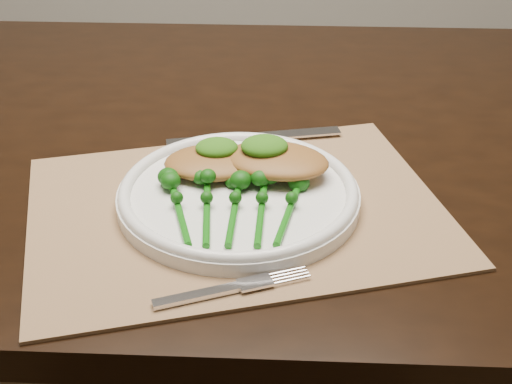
{
  "coord_description": "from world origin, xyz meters",
  "views": [
    {
      "loc": [
        0.08,
        -0.94,
        1.2
      ],
      "look_at": [
        0.11,
        -0.26,
        0.78
      ],
      "focal_mm": 50.0,
      "sensor_mm": 36.0,
      "label": 1
    }
  ],
  "objects_px": {
    "chicken_fillet_left": "(215,162)",
    "broccolini_bundle": "(234,213)",
    "dining_table": "(227,326)",
    "placemat": "(236,209)",
    "dinner_plate": "(239,193)"
  },
  "relations": [
    {
      "from": "broccolini_bundle",
      "to": "dining_table",
      "type": "bearing_deg",
      "value": 95.82
    },
    {
      "from": "placemat",
      "to": "chicken_fillet_left",
      "type": "xyz_separation_m",
      "value": [
        -0.02,
        0.06,
        0.03
      ]
    },
    {
      "from": "placemat",
      "to": "dinner_plate",
      "type": "distance_m",
      "value": 0.02
    },
    {
      "from": "dinner_plate",
      "to": "broccolini_bundle",
      "type": "bearing_deg",
      "value": -96.15
    },
    {
      "from": "dining_table",
      "to": "placemat",
      "type": "relative_size",
      "value": 3.56
    },
    {
      "from": "dining_table",
      "to": "chicken_fillet_left",
      "type": "height_order",
      "value": "chicken_fillet_left"
    },
    {
      "from": "dining_table",
      "to": "chicken_fillet_left",
      "type": "relative_size",
      "value": 13.5
    },
    {
      "from": "dining_table",
      "to": "placemat",
      "type": "distance_m",
      "value": 0.43
    },
    {
      "from": "dining_table",
      "to": "dinner_plate",
      "type": "distance_m",
      "value": 0.44
    },
    {
      "from": "chicken_fillet_left",
      "to": "broccolini_bundle",
      "type": "bearing_deg",
      "value": -80.85
    },
    {
      "from": "chicken_fillet_left",
      "to": "broccolini_bundle",
      "type": "relative_size",
      "value": 0.75
    },
    {
      "from": "placemat",
      "to": "broccolini_bundle",
      "type": "bearing_deg",
      "value": -105.28
    },
    {
      "from": "placemat",
      "to": "broccolini_bundle",
      "type": "height_order",
      "value": "broccolini_bundle"
    },
    {
      "from": "dinner_plate",
      "to": "chicken_fillet_left",
      "type": "height_order",
      "value": "chicken_fillet_left"
    },
    {
      "from": "dining_table",
      "to": "placemat",
      "type": "xyz_separation_m",
      "value": [
        0.02,
        -0.22,
        0.37
      ]
    }
  ]
}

